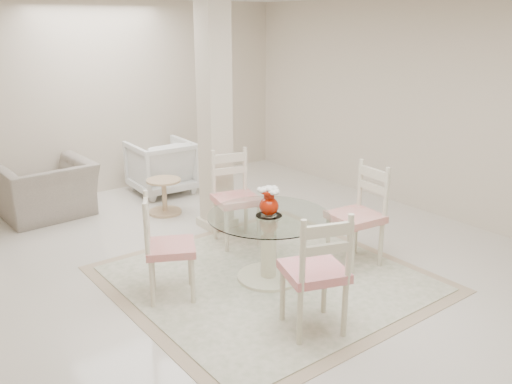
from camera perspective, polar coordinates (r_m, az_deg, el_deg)
ground at (r=5.48m, az=-0.90°, el=-8.68°), size 7.00×7.00×0.00m
room_shell at (r=4.94m, az=-1.01°, el=10.98°), size 6.02×7.02×2.71m
column at (r=6.35m, az=-4.37°, el=7.86°), size 0.30×0.30×2.70m
area_rug at (r=5.38m, az=1.31°, el=-9.09°), size 2.79×2.79×0.02m
dining_table at (r=5.24m, az=1.34°, el=-5.83°), size 1.16×1.16×0.67m
red_vase at (r=5.07m, az=1.39°, el=-0.95°), size 0.22×0.20×0.28m
dining_chair_east at (r=5.59m, az=11.07°, el=-1.62°), size 0.51×0.51×1.16m
dining_chair_north at (r=6.04m, az=-2.35°, el=0.18°), size 0.57×0.57×1.16m
dining_chair_west at (r=4.90m, az=-9.85°, el=-4.99°), size 0.58×0.58×1.08m
dining_chair_south at (r=4.28m, az=6.55°, el=-7.62°), size 0.60×0.60×1.17m
recliner_taupe at (r=7.40m, az=-21.17°, el=0.21°), size 1.14×1.01×0.71m
armchair_white at (r=8.00m, az=-9.93°, el=2.65°), size 0.86×0.88×0.77m
side_table at (r=7.16m, az=-9.61°, el=-0.59°), size 0.44×0.44×0.46m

